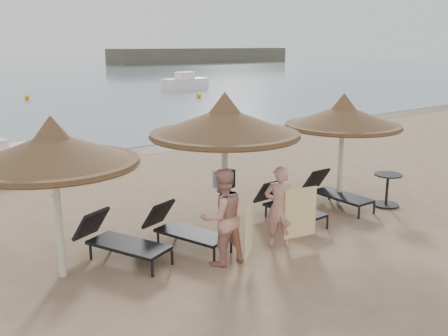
# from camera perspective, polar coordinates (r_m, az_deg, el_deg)

# --- Properties ---
(ground) EXTENTS (160.00, 160.00, 0.00)m
(ground) POSITION_cam_1_polar(r_m,az_deg,el_deg) (10.43, 2.61, -8.47)
(ground) COLOR #9A7E60
(ground) RESTS_ON ground
(wet_sand_strip) EXTENTS (200.00, 1.60, 0.01)m
(wet_sand_strip) POSITION_cam_1_polar(r_m,az_deg,el_deg) (18.32, -16.62, 0.89)
(wet_sand_strip) COLOR brown
(wet_sand_strip) RESTS_ON ground
(palapa_left) EXTENTS (2.88, 2.88, 2.86)m
(palapa_left) POSITION_cam_1_polar(r_m,az_deg,el_deg) (8.74, -18.97, 1.96)
(palapa_left) COLOR silver
(palapa_left) RESTS_ON ground
(palapa_center) EXTENTS (3.08, 3.08, 3.06)m
(palapa_center) POSITION_cam_1_polar(r_m,az_deg,el_deg) (10.10, 0.09, 5.19)
(palapa_center) COLOR silver
(palapa_center) RESTS_ON ground
(palapa_right) EXTENTS (2.85, 2.85, 2.83)m
(palapa_right) POSITION_cam_1_polar(r_m,az_deg,el_deg) (12.57, 13.46, 5.72)
(palapa_right) COLOR silver
(palapa_right) RESTS_ON ground
(lounger_far_left) EXTENTS (1.34, 2.05, 0.88)m
(lounger_far_left) POSITION_cam_1_polar(r_m,az_deg,el_deg) (9.75, -12.11, -7.94)
(lounger_far_left) COLOR black
(lounger_far_left) RESTS_ON ground
(lounger_near_left) EXTENTS (1.15, 1.97, 0.84)m
(lounger_near_left) POSITION_cam_1_polar(r_m,az_deg,el_deg) (10.15, -4.84, -6.86)
(lounger_near_left) COLOR black
(lounger_near_left) RESTS_ON ground
(lounger_near_right) EXTENTS (0.66, 1.86, 0.82)m
(lounger_near_right) POSITION_cam_1_polar(r_m,az_deg,el_deg) (11.66, 7.15, -4.16)
(lounger_near_right) COLOR black
(lounger_near_right) RESTS_ON ground
(lounger_far_right) EXTENTS (0.65, 1.90, 0.84)m
(lounger_far_right) POSITION_cam_1_polar(r_m,az_deg,el_deg) (12.86, 12.48, -2.61)
(lounger_far_right) COLOR black
(lounger_far_right) RESTS_ON ground
(side_table) EXTENTS (0.68, 0.68, 0.83)m
(side_table) POSITION_cam_1_polar(r_m,az_deg,el_deg) (13.20, 18.12, -2.50)
(side_table) COLOR black
(side_table) RESTS_ON ground
(person_left) EXTENTS (1.02, 0.71, 2.11)m
(person_left) POSITION_cam_1_polar(r_m,az_deg,el_deg) (9.12, -0.22, -4.74)
(person_left) COLOR tan
(person_left) RESTS_ON ground
(person_right) EXTENTS (1.06, 1.01, 1.94)m
(person_right) POSITION_cam_1_polar(r_m,az_deg,el_deg) (9.95, 6.37, -3.72)
(person_right) COLOR tan
(person_right) RESTS_ON ground
(towel_left) EXTENTS (0.59, 0.49, 1.05)m
(towel_left) POSITION_cam_1_polar(r_m,az_deg,el_deg) (9.18, 2.86, -6.83)
(towel_left) COLOR yellow
(towel_left) RESTS_ON ground
(towel_right) EXTENTS (0.72, 0.17, 1.03)m
(towel_right) POSITION_cam_1_polar(r_m,az_deg,el_deg) (10.10, 8.75, -5.07)
(towel_right) COLOR yellow
(towel_right) RESTS_ON ground
(bag_patterned) EXTENTS (0.30, 0.10, 0.37)m
(bag_patterned) POSITION_cam_1_polar(r_m,az_deg,el_deg) (10.49, -0.51, -1.21)
(bag_patterned) COLOR white
(bag_patterned) RESTS_ON ground
(bag_dark) EXTENTS (0.28, 0.14, 0.38)m
(bag_dark) POSITION_cam_1_polar(r_m,az_deg,el_deg) (10.22, 0.64, -1.30)
(bag_dark) COLOR black
(bag_dark) RESTS_ON ground
(pedal_boat) EXTENTS (2.64, 1.77, 1.15)m
(pedal_boat) POSITION_cam_1_polar(r_m,az_deg,el_deg) (17.12, -23.38, 0.87)
(pedal_boat) COLOR #174E90
(pedal_boat) RESTS_ON ground
(buoy_mid) EXTENTS (0.36, 0.36, 0.36)m
(buoy_mid) POSITION_cam_1_polar(r_m,az_deg,el_deg) (39.36, -21.58, 7.53)
(buoy_mid) COLOR #F3A908
(buoy_mid) RESTS_ON ground
(buoy_right) EXTENTS (0.40, 0.40, 0.40)m
(buoy_right) POSITION_cam_1_polar(r_m,az_deg,el_deg) (37.84, -2.91, 8.29)
(buoy_right) COLOR #F3A908
(buoy_right) RESTS_ON ground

